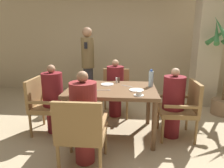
% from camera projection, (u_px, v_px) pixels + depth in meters
% --- Properties ---
extents(ground_plane, '(16.00, 16.00, 0.00)m').
position_uv_depth(ground_plane, '(112.00, 133.00, 3.22)').
color(ground_plane, tan).
extents(wall_back, '(8.00, 0.06, 2.80)m').
position_uv_depth(wall_back, '(120.00, 41.00, 5.47)').
color(wall_back, tan).
rests_on(wall_back, ground_plane).
extents(pillar_stone, '(0.48, 0.48, 2.70)m').
position_uv_depth(pillar_stone, '(207.00, 44.00, 4.33)').
color(pillar_stone, '#BCAD8E').
rests_on(pillar_stone, ground_plane).
extents(dining_table, '(1.34, 0.97, 0.76)m').
position_uv_depth(dining_table, '(112.00, 94.00, 3.06)').
color(dining_table, brown).
rests_on(dining_table, ground_plane).
extents(chair_left_side, '(0.53, 0.53, 0.88)m').
position_uv_depth(chair_left_side, '(45.00, 103.00, 3.19)').
color(chair_left_side, olive).
rests_on(chair_left_side, ground_plane).
extents(diner_in_left_chair, '(0.32, 0.32, 1.10)m').
position_uv_depth(diner_in_left_chair, '(53.00, 98.00, 3.16)').
color(diner_in_left_chair, maroon).
rests_on(diner_in_left_chair, ground_plane).
extents(chair_far_side, '(0.53, 0.53, 0.88)m').
position_uv_depth(chair_far_side, '(116.00, 90.00, 3.97)').
color(chair_far_side, olive).
rests_on(chair_far_side, ground_plane).
extents(diner_in_far_chair, '(0.32, 0.32, 1.10)m').
position_uv_depth(diner_in_far_chair, '(115.00, 88.00, 3.81)').
color(diner_in_far_chair, maroon).
rests_on(diner_in_far_chair, ground_plane).
extents(chair_right_side, '(0.53, 0.53, 0.88)m').
position_uv_depth(chair_right_side, '(182.00, 107.00, 3.01)').
color(chair_right_side, olive).
rests_on(chair_right_side, ground_plane).
extents(diner_in_right_chair, '(0.32, 0.32, 1.08)m').
position_uv_depth(diner_in_right_chair, '(173.00, 102.00, 3.01)').
color(diner_in_right_chair, maroon).
rests_on(diner_in_right_chair, ground_plane).
extents(chair_near_corner, '(0.53, 0.53, 0.88)m').
position_uv_depth(chair_near_corner, '(81.00, 130.00, 2.27)').
color(chair_near_corner, olive).
rests_on(chair_near_corner, ground_plane).
extents(diner_in_near_chair, '(0.32, 0.32, 1.15)m').
position_uv_depth(diner_in_near_chair, '(84.00, 117.00, 2.38)').
color(diner_in_near_chair, maroon).
rests_on(diner_in_near_chair, ground_plane).
extents(standing_host, '(0.29, 0.33, 1.72)m').
position_uv_depth(standing_host, '(88.00, 63.00, 4.62)').
color(standing_host, '#2D2D33').
rests_on(standing_host, ground_plane).
extents(plate_main_left, '(0.21, 0.21, 0.01)m').
position_uv_depth(plate_main_left, '(107.00, 84.00, 3.24)').
color(plate_main_left, white).
rests_on(plate_main_left, dining_table).
extents(plate_main_right, '(0.21, 0.21, 0.01)m').
position_uv_depth(plate_main_right, '(137.00, 90.00, 2.90)').
color(plate_main_right, white).
rests_on(plate_main_right, dining_table).
extents(teacup_with_saucer, '(0.14, 0.14, 0.06)m').
position_uv_depth(teacup_with_saucer, '(139.00, 94.00, 2.65)').
color(teacup_with_saucer, white).
rests_on(teacup_with_saucer, dining_table).
extents(water_bottle, '(0.07, 0.07, 0.27)m').
position_uv_depth(water_bottle, '(151.00, 79.00, 3.10)').
color(water_bottle, '#A3C6DB').
rests_on(water_bottle, dining_table).
extents(glass_tall_near, '(0.07, 0.07, 0.12)m').
position_uv_depth(glass_tall_near, '(82.00, 86.00, 2.93)').
color(glass_tall_near, silver).
rests_on(glass_tall_near, dining_table).
extents(glass_tall_mid, '(0.07, 0.07, 0.12)m').
position_uv_depth(glass_tall_mid, '(72.00, 91.00, 2.66)').
color(glass_tall_mid, silver).
rests_on(glass_tall_mid, dining_table).
extents(salt_shaker, '(0.03, 0.03, 0.09)m').
position_uv_depth(salt_shaker, '(117.00, 80.00, 3.38)').
color(salt_shaker, white).
rests_on(salt_shaker, dining_table).
extents(pepper_shaker, '(0.03, 0.03, 0.08)m').
position_uv_depth(pepper_shaker, '(119.00, 80.00, 3.38)').
color(pepper_shaker, '#4C3D2D').
rests_on(pepper_shaker, dining_table).
extents(fork_beside_plate, '(0.19, 0.04, 0.00)m').
position_uv_depth(fork_beside_plate, '(105.00, 90.00, 2.91)').
color(fork_beside_plate, silver).
rests_on(fork_beside_plate, dining_table).
extents(knife_beside_plate, '(0.18, 0.13, 0.00)m').
position_uv_depth(knife_beside_plate, '(127.00, 86.00, 3.15)').
color(knife_beside_plate, silver).
rests_on(knife_beside_plate, dining_table).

